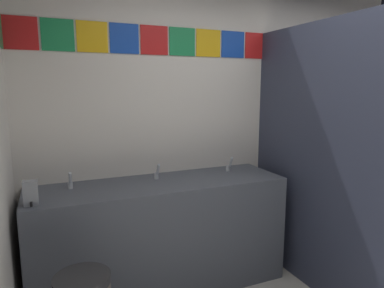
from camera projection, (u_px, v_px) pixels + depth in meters
wall_back at (229, 115)px, 3.24m from camera, size 3.71×0.09×2.74m
vanity_counter at (161, 234)px, 2.78m from camera, size 2.01×0.59×0.90m
faucet_left at (70, 182)px, 2.52m from camera, size 0.04×0.10×0.14m
faucet_center at (157, 173)px, 2.78m from camera, size 0.04×0.10×0.14m
faucet_right at (229, 166)px, 3.04m from camera, size 0.04×0.10×0.14m
soap_dispenser at (31, 193)px, 2.18m from camera, size 0.09×0.09×0.16m
stall_divider at (361, 167)px, 2.49m from camera, size 0.92×1.58×2.14m
toilet at (334, 226)px, 3.33m from camera, size 0.39×0.49×0.74m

